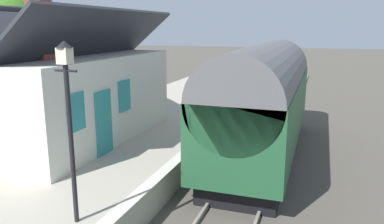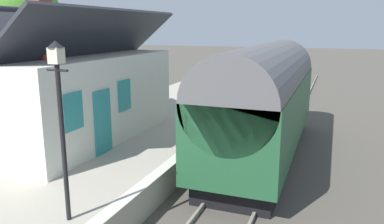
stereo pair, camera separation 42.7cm
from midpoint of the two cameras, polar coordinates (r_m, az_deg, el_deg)
The scene contains 15 objects.
ground_plane at distance 15.78m, azimuth 8.42°, elevation -5.58°, with size 160.00×160.00×0.00m, color #4C473F.
platform at distance 17.05m, azimuth -5.84°, elevation -2.61°, with size 32.00×6.63×0.86m, color #A39B8C.
platform_edge_coping at distance 15.81m, azimuth 4.35°, elevation -2.16°, with size 32.00×0.36×0.02m, color beige.
rail_near at distance 15.52m, azimuth 14.31°, elevation -5.89°, with size 52.00×0.08×0.14m, color gray.
rail_far at distance 15.72m, azimuth 9.07°, elevation -5.40°, with size 52.00×0.08×0.14m, color gray.
train at distance 14.48m, azimuth 11.65°, elevation 1.72°, with size 10.69×2.73×4.32m.
station_building at distance 14.45m, azimuth -15.69°, elevation 2.70°, with size 8.43×3.81×5.56m.
bench_by_lamp at distance 25.18m, azimuth 5.11°, elevation 4.50°, with size 1.41×0.45×0.88m.
bench_mid_platform at distance 22.23m, azimuth 2.48°, elevation 3.44°, with size 1.41×0.47×0.88m.
planter_edge_near at distance 26.07m, azimuth 1.33°, elevation 4.38°, with size 0.99×0.32×0.57m.
planter_bench_right at distance 19.28m, azimuth 5.86°, elevation 2.07°, with size 0.70×0.70×0.98m.
planter_by_door at distance 27.20m, azimuth 6.39°, elevation 5.00°, with size 0.62×0.62×0.77m.
lamp_post_platform at distance 7.95m, azimuth -17.96°, elevation 1.86°, with size 0.32×0.50×3.81m.
station_sign_board at distance 18.15m, azimuth 5.00°, elevation 3.58°, with size 0.96×0.06×1.57m.
tree_far_right at distance 22.76m, azimuth -23.59°, elevation 13.28°, with size 4.05×3.63×7.87m.
Camera 2 is at (-14.59, -3.33, 4.93)m, focal length 35.24 mm.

